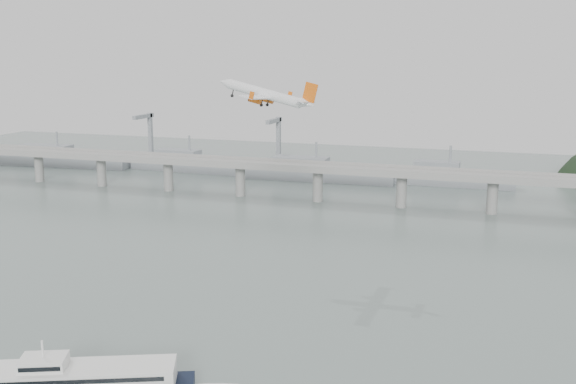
% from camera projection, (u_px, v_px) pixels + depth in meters
% --- Properties ---
extents(ground, '(900.00, 900.00, 0.00)m').
position_uv_depth(ground, '(231.00, 340.00, 208.42)').
color(ground, slate).
rests_on(ground, ground).
extents(bridge, '(800.00, 22.00, 23.90)m').
position_uv_depth(bridge, '(366.00, 175.00, 390.86)').
color(bridge, gray).
rests_on(bridge, ground).
extents(distant_fleet, '(453.00, 60.90, 40.00)m').
position_uv_depth(distant_fleet, '(180.00, 164.00, 501.73)').
color(distant_fleet, gray).
rests_on(distant_fleet, ground).
extents(airliner, '(42.95, 38.72, 12.83)m').
position_uv_depth(airliner, '(267.00, 95.00, 265.76)').
color(airliner, white).
rests_on(airliner, ground).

